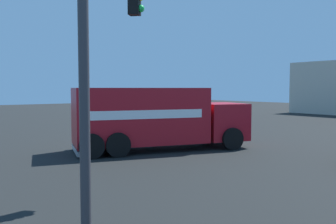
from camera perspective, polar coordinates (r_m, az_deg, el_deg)
The scene contains 3 objects.
ground_plane at distance 17.95m, azimuth -1.34°, elevation -5.14°, with size 100.00×100.00×0.00m, color black.
delivery_truck at distance 16.41m, azimuth -1.88°, elevation -0.86°, with size 4.80×8.16×2.78m.
traffic_light_primary at distance 8.13m, azimuth -9.65°, elevation 12.79°, with size 2.70×2.95×6.22m.
Camera 1 is at (14.38, -10.39, 2.77)m, focal length 39.09 mm.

